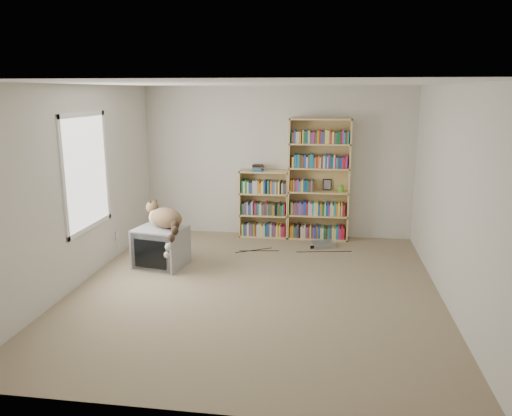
# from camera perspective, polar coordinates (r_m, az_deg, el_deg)

# --- Properties ---
(floor) EXTENTS (4.50, 5.00, 0.01)m
(floor) POSITION_cam_1_polar(r_m,az_deg,el_deg) (6.32, -0.04, -9.25)
(floor) COLOR gray
(floor) RESTS_ON ground
(wall_back) EXTENTS (4.50, 0.02, 2.50)m
(wall_back) POSITION_cam_1_polar(r_m,az_deg,el_deg) (8.41, 2.42, 5.23)
(wall_back) COLOR beige
(wall_back) RESTS_ON floor
(wall_front) EXTENTS (4.50, 0.02, 2.50)m
(wall_front) POSITION_cam_1_polar(r_m,az_deg,el_deg) (3.58, -5.83, -5.85)
(wall_front) COLOR beige
(wall_front) RESTS_ON floor
(wall_left) EXTENTS (0.02, 5.00, 2.50)m
(wall_left) POSITION_cam_1_polar(r_m,az_deg,el_deg) (6.66, -19.59, 2.36)
(wall_left) COLOR beige
(wall_left) RESTS_ON floor
(wall_right) EXTENTS (0.02, 5.00, 2.50)m
(wall_right) POSITION_cam_1_polar(r_m,az_deg,el_deg) (6.06, 21.50, 1.19)
(wall_right) COLOR beige
(wall_right) RESTS_ON floor
(ceiling) EXTENTS (4.50, 5.00, 0.02)m
(ceiling) POSITION_cam_1_polar(r_m,az_deg,el_deg) (5.84, -0.04, 14.03)
(ceiling) COLOR white
(ceiling) RESTS_ON wall_back
(window) EXTENTS (0.02, 1.22, 1.52)m
(window) POSITION_cam_1_polar(r_m,az_deg,el_deg) (6.80, -18.82, 3.92)
(window) COLOR white
(window) RESTS_ON wall_left
(crt_tv) EXTENTS (0.74, 0.70, 0.56)m
(crt_tv) POSITION_cam_1_polar(r_m,az_deg,el_deg) (7.15, -10.77, -4.41)
(crt_tv) COLOR #949497
(crt_tv) RESTS_ON floor
(cat) EXTENTS (0.68, 0.79, 0.62)m
(cat) POSITION_cam_1_polar(r_m,az_deg,el_deg) (6.98, -10.24, -1.53)
(cat) COLOR #3D2B19
(cat) RESTS_ON crt_tv
(bookcase_tall) EXTENTS (1.00, 0.30, 1.99)m
(bookcase_tall) POSITION_cam_1_polar(r_m,az_deg,el_deg) (8.28, 7.19, 2.84)
(bookcase_tall) COLOR tan
(bookcase_tall) RESTS_ON floor
(bookcase_short) EXTENTS (0.82, 0.30, 1.13)m
(bookcase_short) POSITION_cam_1_polar(r_m,az_deg,el_deg) (8.42, 0.95, 0.19)
(bookcase_short) COLOR tan
(bookcase_short) RESTS_ON floor
(book_stack) EXTENTS (0.18, 0.24, 0.10)m
(book_stack) POSITION_cam_1_polar(r_m,az_deg,el_deg) (8.27, 0.25, 4.62)
(book_stack) COLOR #B31724
(book_stack) RESTS_ON bookcase_short
(green_mug) EXTENTS (0.10, 0.10, 0.11)m
(green_mug) POSITION_cam_1_polar(r_m,az_deg,el_deg) (8.27, 9.67, 2.23)
(green_mug) COLOR #549D2C
(green_mug) RESTS_ON bookcase_tall
(framed_print) EXTENTS (0.14, 0.05, 0.19)m
(framed_print) POSITION_cam_1_polar(r_m,az_deg,el_deg) (8.36, 8.14, 2.67)
(framed_print) COLOR black
(framed_print) RESTS_ON bookcase_tall
(dvd_player) EXTENTS (0.43, 0.37, 0.08)m
(dvd_player) POSITION_cam_1_polar(r_m,az_deg,el_deg) (8.01, 7.63, -4.16)
(dvd_player) COLOR #9F9FA4
(dvd_player) RESTS_ON floor
(wall_outlet) EXTENTS (0.01, 0.08, 0.13)m
(wall_outlet) POSITION_cam_1_polar(r_m,az_deg,el_deg) (7.73, -15.59, -3.01)
(wall_outlet) COLOR silver
(wall_outlet) RESTS_ON wall_left
(floor_cables) EXTENTS (1.20, 0.70, 0.01)m
(floor_cables) POSITION_cam_1_polar(r_m,az_deg,el_deg) (7.85, 3.81, -4.71)
(floor_cables) COLOR black
(floor_cables) RESTS_ON floor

